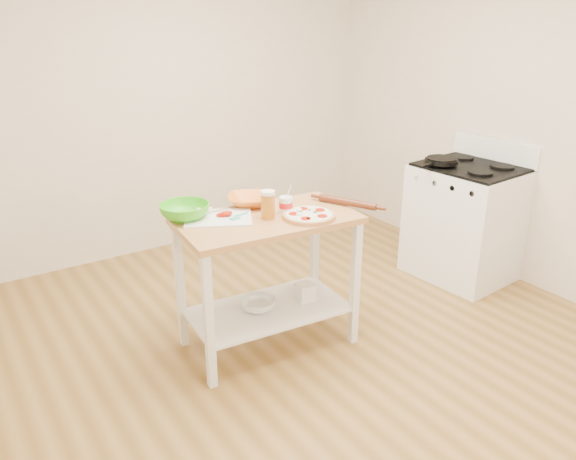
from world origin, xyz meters
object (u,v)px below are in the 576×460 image
(knife, at_px, (204,214))
(shelf_bin, at_px, (305,292))
(skillet, at_px, (441,161))
(spatula, at_px, (238,216))
(prep_island, at_px, (268,255))
(cutting_board, at_px, (218,217))
(rolling_pin, at_px, (347,203))
(pizza, at_px, (309,215))
(orange_bowl, at_px, (249,200))
(yogurt_tub, at_px, (286,205))
(green_bowl, at_px, (185,211))
(shelf_glass_bowl, at_px, (258,305))
(gas_stove, at_px, (464,221))
(beer_pint, at_px, (268,205))

(knife, height_order, shelf_bin, knife)
(skillet, relative_size, spatula, 2.79)
(skillet, xyz_separation_m, shelf_bin, (-1.43, -0.18, -0.66))
(knife, bearing_deg, prep_island, -38.05)
(cutting_board, bearing_deg, rolling_pin, 10.27)
(skillet, relative_size, shelf_bin, 3.57)
(skillet, bearing_deg, pizza, -177.33)
(knife, bearing_deg, orange_bowl, 2.03)
(yogurt_tub, distance_m, rolling_pin, 0.42)
(prep_island, height_order, shelf_bin, prep_island)
(skillet, relative_size, green_bowl, 1.36)
(shelf_bin, bearing_deg, cutting_board, 161.39)
(pizza, distance_m, green_bowl, 0.76)
(pizza, relative_size, green_bowl, 1.08)
(rolling_pin, xyz_separation_m, shelf_bin, (-0.27, 0.08, -0.61))
(skillet, xyz_separation_m, knife, (-2.02, 0.08, -0.06))
(skillet, bearing_deg, green_bowl, 168.55)
(orange_bowl, height_order, shelf_bin, orange_bowl)
(yogurt_tub, xyz_separation_m, shelf_bin, (0.13, -0.04, -0.63))
(skillet, height_order, shelf_glass_bowl, skillet)
(rolling_pin, bearing_deg, gas_stove, 4.71)
(green_bowl, height_order, rolling_pin, green_bowl)
(cutting_board, distance_m, knife, 0.10)
(skillet, xyz_separation_m, beer_pint, (-1.71, -0.16, 0.01))
(cutting_board, height_order, green_bowl, green_bowl)
(pizza, height_order, green_bowl, green_bowl)
(spatula, bearing_deg, skillet, -8.12)
(beer_pint, height_order, shelf_glass_bowl, beer_pint)
(cutting_board, height_order, beer_pint, beer_pint)
(beer_pint, xyz_separation_m, yogurt_tub, (0.15, 0.03, -0.04))
(cutting_board, xyz_separation_m, beer_pint, (0.26, -0.17, 0.08))
(rolling_pin, bearing_deg, beer_pint, 170.27)
(gas_stove, xyz_separation_m, orange_bowl, (-1.87, 0.25, 0.46))
(green_bowl, relative_size, yogurt_tub, 1.66)
(rolling_pin, bearing_deg, knife, 158.67)
(beer_pint, bearing_deg, cutting_board, 146.98)
(shelf_bin, bearing_deg, orange_bowl, 131.16)
(shelf_glass_bowl, distance_m, shelf_bin, 0.34)
(pizza, height_order, orange_bowl, orange_bowl)
(spatula, bearing_deg, pizza, -41.57)
(rolling_pin, bearing_deg, green_bowl, 159.19)
(green_bowl, xyz_separation_m, yogurt_tub, (0.57, -0.25, 0.00))
(prep_island, relative_size, yogurt_tub, 6.33)
(shelf_glass_bowl, bearing_deg, prep_island, -21.72)
(yogurt_tub, bearing_deg, cutting_board, 160.85)
(orange_bowl, xyz_separation_m, shelf_bin, (0.25, -0.28, -0.62))
(prep_island, bearing_deg, knife, 144.92)
(gas_stove, height_order, yogurt_tub, gas_stove)
(cutting_board, relative_size, green_bowl, 1.64)
(green_bowl, height_order, yogurt_tub, yogurt_tub)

